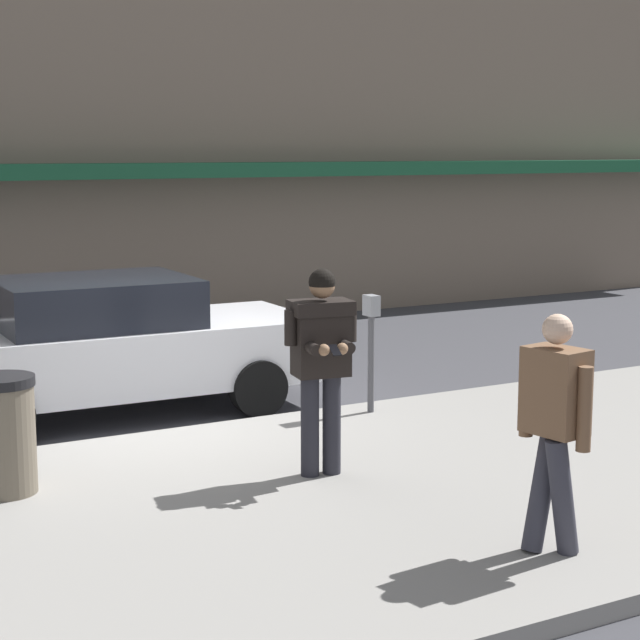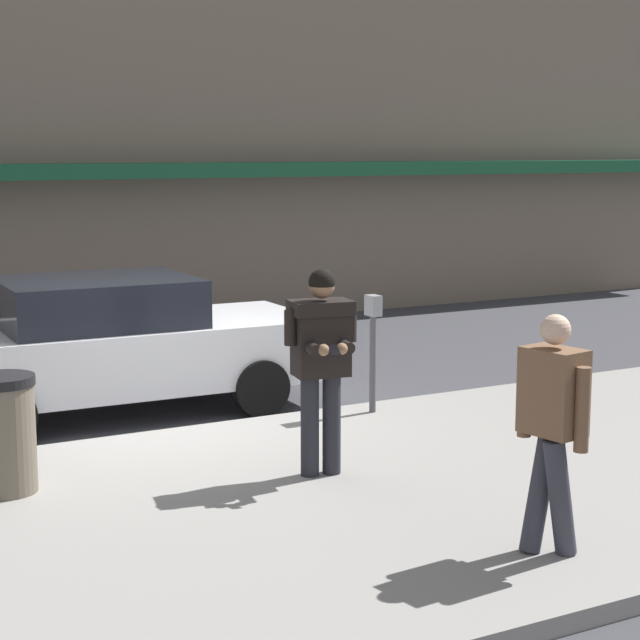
{
  "view_description": "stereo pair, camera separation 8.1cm",
  "coord_description": "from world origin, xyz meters",
  "px_view_note": "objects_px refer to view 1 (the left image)",
  "views": [
    {
      "loc": [
        -3.59,
        -10.14,
        2.94
      ],
      "look_at": [
        0.8,
        -2.23,
        1.49
      ],
      "focal_mm": 60.0,
      "sensor_mm": 36.0,
      "label": 1
    },
    {
      "loc": [
        -3.52,
        -10.17,
        2.94
      ],
      "look_at": [
        0.8,
        -2.23,
        1.49
      ],
      "focal_mm": 60.0,
      "sensor_mm": 36.0,
      "label": 2
    }
  ],
  "objects_px": {
    "parked_sedan_mid": "(108,345)",
    "parking_meter": "(371,336)",
    "pedestrian_dark_coat": "(554,418)",
    "trash_bin": "(3,435)",
    "man_texting_on_phone": "(321,349)"
  },
  "relations": [
    {
      "from": "man_texting_on_phone",
      "to": "parking_meter",
      "type": "distance_m",
      "value": 2.32
    },
    {
      "from": "parked_sedan_mid",
      "to": "parking_meter",
      "type": "relative_size",
      "value": 3.58
    },
    {
      "from": "parking_meter",
      "to": "trash_bin",
      "type": "relative_size",
      "value": 1.3
    },
    {
      "from": "man_texting_on_phone",
      "to": "pedestrian_dark_coat",
      "type": "height_order",
      "value": "man_texting_on_phone"
    },
    {
      "from": "parked_sedan_mid",
      "to": "trash_bin",
      "type": "relative_size",
      "value": 4.63
    },
    {
      "from": "man_texting_on_phone",
      "to": "parking_meter",
      "type": "bearing_deg",
      "value": 47.57
    },
    {
      "from": "man_texting_on_phone",
      "to": "pedestrian_dark_coat",
      "type": "xyz_separation_m",
      "value": [
        0.53,
        -2.36,
        -0.14
      ]
    },
    {
      "from": "parked_sedan_mid",
      "to": "pedestrian_dark_coat",
      "type": "relative_size",
      "value": 2.67
    },
    {
      "from": "man_texting_on_phone",
      "to": "trash_bin",
      "type": "bearing_deg",
      "value": 161.75
    },
    {
      "from": "parked_sedan_mid",
      "to": "parking_meter",
      "type": "bearing_deg",
      "value": -38.1
    },
    {
      "from": "pedestrian_dark_coat",
      "to": "parked_sedan_mid",
      "type": "bearing_deg",
      "value": 102.31
    },
    {
      "from": "parked_sedan_mid",
      "to": "pedestrian_dark_coat",
      "type": "xyz_separation_m",
      "value": [
        1.28,
        -5.88,
        0.32
      ]
    },
    {
      "from": "parked_sedan_mid",
      "to": "parking_meter",
      "type": "xyz_separation_m",
      "value": [
        2.31,
        -1.81,
        0.18
      ]
    },
    {
      "from": "parking_meter",
      "to": "trash_bin",
      "type": "distance_m",
      "value": 4.18
    },
    {
      "from": "parked_sedan_mid",
      "to": "man_texting_on_phone",
      "type": "distance_m",
      "value": 3.63
    }
  ]
}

